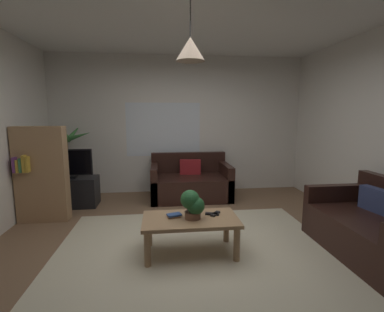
% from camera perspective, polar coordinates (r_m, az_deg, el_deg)
% --- Properties ---
extents(floor, '(4.97, 4.89, 0.02)m').
position_cam_1_polar(floor, '(3.49, 0.60, -18.25)').
color(floor, brown).
rests_on(floor, ground).
extents(rug, '(3.23, 2.69, 0.01)m').
position_cam_1_polar(rug, '(3.31, 1.07, -19.59)').
color(rug, beige).
rests_on(rug, ground).
extents(wall_back, '(5.09, 0.06, 2.71)m').
position_cam_1_polar(wall_back, '(5.58, -2.62, 6.44)').
color(wall_back, silver).
rests_on(wall_back, ground).
extents(ceiling, '(4.97, 4.89, 0.02)m').
position_cam_1_polar(ceiling, '(3.32, 0.69, 28.93)').
color(ceiling, white).
extents(window_pane, '(1.46, 0.01, 1.05)m').
position_cam_1_polar(window_pane, '(5.54, -5.95, 5.49)').
color(window_pane, white).
extents(couch_under_window, '(1.46, 0.89, 0.82)m').
position_cam_1_polar(couch_under_window, '(5.22, -0.34, -5.71)').
color(couch_under_window, black).
rests_on(couch_under_window, ground).
extents(couch_right_side, '(0.89, 1.40, 0.82)m').
position_cam_1_polar(couch_right_side, '(3.80, 33.67, -12.80)').
color(couch_right_side, black).
rests_on(couch_right_side, ground).
extents(coffee_table, '(1.07, 0.58, 0.42)m').
position_cam_1_polar(coffee_table, '(3.19, -0.32, -13.82)').
color(coffee_table, '#A87F56').
rests_on(coffee_table, ground).
extents(book_on_table_0, '(0.16, 0.13, 0.02)m').
position_cam_1_polar(book_on_table_0, '(3.19, -3.83, -12.31)').
color(book_on_table_0, '#99663F').
rests_on(book_on_table_0, coffee_table).
extents(book_on_table_1, '(0.18, 0.14, 0.02)m').
position_cam_1_polar(book_on_table_1, '(3.17, -3.71, -12.06)').
color(book_on_table_1, '#2D4C8C').
rests_on(book_on_table_1, coffee_table).
extents(remote_on_table_0, '(0.14, 0.16, 0.02)m').
position_cam_1_polar(remote_on_table_0, '(3.26, 4.86, -11.85)').
color(remote_on_table_0, black).
rests_on(remote_on_table_0, coffee_table).
extents(remote_on_table_1, '(0.17, 0.09, 0.02)m').
position_cam_1_polar(remote_on_table_1, '(3.25, 4.20, -11.86)').
color(remote_on_table_1, black).
rests_on(remote_on_table_1, coffee_table).
extents(potted_plant_on_table, '(0.27, 0.22, 0.32)m').
position_cam_1_polar(potted_plant_on_table, '(3.08, 0.13, -9.91)').
color(potted_plant_on_table, brown).
rests_on(potted_plant_on_table, coffee_table).
extents(tv_stand, '(0.90, 0.44, 0.50)m').
position_cam_1_polar(tv_stand, '(5.19, -23.85, -6.82)').
color(tv_stand, black).
rests_on(tv_stand, ground).
extents(tv, '(0.78, 0.16, 0.49)m').
position_cam_1_polar(tv, '(5.07, -24.27, -1.40)').
color(tv, black).
rests_on(tv, tv_stand).
extents(potted_palm_corner, '(0.88, 0.81, 1.41)m').
position_cam_1_polar(potted_palm_corner, '(5.59, -24.24, -2.06)').
color(potted_palm_corner, '#B77051').
rests_on(potted_palm_corner, ground).
extents(bookshelf_corner, '(0.70, 0.31, 1.40)m').
position_cam_1_polar(bookshelf_corner, '(4.57, -28.74, -3.32)').
color(bookshelf_corner, '#A87F56').
rests_on(bookshelf_corner, ground).
extents(pendant_lamp, '(0.30, 0.30, 0.60)m').
position_cam_1_polar(pendant_lamp, '(3.02, -0.35, 21.31)').
color(pendant_lamp, black).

